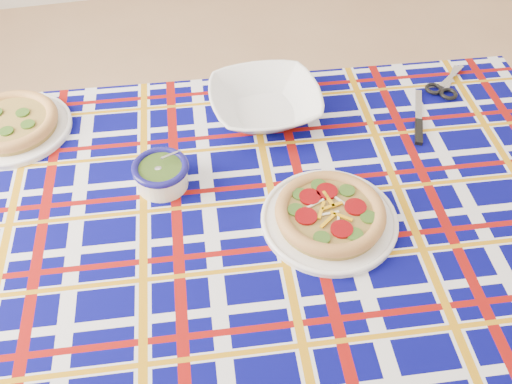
{
  "coord_description": "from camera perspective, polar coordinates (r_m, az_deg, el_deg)",
  "views": [
    {
      "loc": [
        -0.28,
        -1.36,
        1.74
      ],
      "look_at": [
        -0.09,
        -0.51,
        0.8
      ],
      "focal_mm": 40.0,
      "sensor_mm": 36.0,
      "label": 1
    }
  ],
  "objects": [
    {
      "name": "dining_table",
      "position": [
        1.32,
        -1.22,
        -4.81
      ],
      "size": [
        1.73,
        1.17,
        0.77
      ],
      "rotation": [
        0.0,
        0.0,
        -0.09
      ],
      "color": "brown",
      "rests_on": "floor"
    },
    {
      "name": "second_focaccia_plate",
      "position": [
        1.58,
        -23.3,
        6.42
      ],
      "size": [
        0.32,
        0.32,
        0.05
      ],
      "primitive_type": null,
      "rotation": [
        0.0,
        0.0,
        -0.08
      ],
      "color": "olive",
      "rests_on": "tablecloth"
    },
    {
      "name": "pesto_bowl",
      "position": [
        1.32,
        -9.47,
        1.91
      ],
      "size": [
        0.14,
        0.14,
        0.08
      ],
      "primitive_type": null,
      "rotation": [
        0.0,
        0.0,
        0.07
      ],
      "color": "#243C10",
      "rests_on": "tablecloth"
    },
    {
      "name": "table_knife",
      "position": [
        1.59,
        15.96,
        8.24
      ],
      "size": [
        0.11,
        0.23,
        0.01
      ],
      "primitive_type": null,
      "rotation": [
        0.0,
        0.0,
        1.16
      ],
      "color": "silver",
      "rests_on": "tablecloth"
    },
    {
      "name": "serving_bowl",
      "position": [
        1.5,
        0.9,
        8.89
      ],
      "size": [
        0.29,
        0.29,
        0.07
      ],
      "primitive_type": "imported",
      "rotation": [
        0.0,
        0.0,
        -0.0
      ],
      "color": "white",
      "rests_on": "tablecloth"
    },
    {
      "name": "main_focaccia_plate",
      "position": [
        1.24,
        7.43,
        -2.11
      ],
      "size": [
        0.35,
        0.35,
        0.06
      ],
      "primitive_type": null,
      "rotation": [
        0.0,
        0.0,
        -0.16
      ],
      "color": "olive",
      "rests_on": "tablecloth"
    },
    {
      "name": "tablecloth",
      "position": [
        1.3,
        -1.24,
        -4.12
      ],
      "size": [
        1.77,
        1.2,
        0.11
      ],
      "primitive_type": null,
      "rotation": [
        0.0,
        0.0,
        -0.09
      ],
      "color": "#05055A",
      "rests_on": "dining_table"
    },
    {
      "name": "kitchen_scissors",
      "position": [
        1.72,
        18.95,
        10.84
      ],
      "size": [
        0.21,
        0.21,
        0.02
      ],
      "primitive_type": null,
      "rotation": [
        0.0,
        0.0,
        0.77
      ],
      "color": "silver",
      "rests_on": "tablecloth"
    },
    {
      "name": "floor",
      "position": [
        2.22,
        -0.5,
        -4.35
      ],
      "size": [
        4.0,
        4.0,
        0.0
      ],
      "primitive_type": "plane",
      "color": "#AC7F58",
      "rests_on": "ground"
    }
  ]
}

